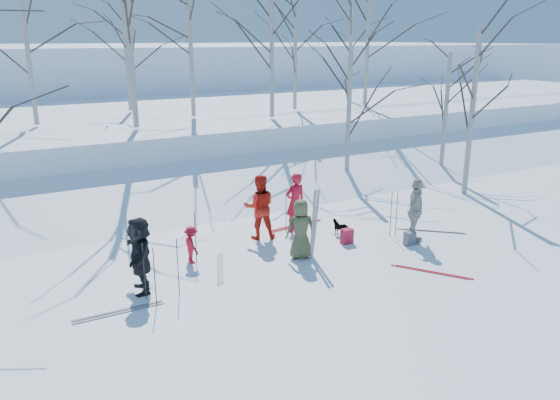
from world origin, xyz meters
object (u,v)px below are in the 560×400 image
skier_grey_west (140,255)px  backpack_dark (296,221)px  skier_red_seated (192,245)px  skier_cream_east (415,211)px  skier_red_north (295,203)px  dog (341,228)px  skier_redor_behind (259,207)px  skier_olive_center (301,229)px  backpack_grey (410,238)px  backpack_red (347,236)px

skier_grey_west → backpack_dark: 5.75m
skier_red_seated → skier_cream_east: skier_cream_east is taller
skier_red_north → dog: 1.54m
dog → skier_redor_behind: bearing=-59.7°
skier_olive_center → backpack_dark: bearing=-100.8°
skier_red_north → dog: (0.99, -0.98, -0.66)m
skier_red_north → backpack_grey: bearing=128.4°
skier_grey_west → backpack_red: size_ratio=4.22×
skier_olive_center → backpack_red: (1.69, 0.25, -0.58)m
skier_olive_center → skier_cream_east: 3.45m
backpack_grey → backpack_dark: (-2.00, 2.82, 0.01)m
skier_cream_east → dog: size_ratio=3.20×
skier_olive_center → backpack_dark: skier_olive_center is taller
skier_red_seated → skier_grey_west: size_ratio=0.55×
backpack_red → dog: bearing=68.8°
skier_red_north → backpack_grey: (2.22, -2.52, -0.71)m
skier_red_north → skier_red_seated: size_ratio=1.83×
skier_red_north → skier_grey_west: (-5.11, -1.74, -0.01)m
skier_red_seated → dog: skier_red_seated is taller
skier_olive_center → skier_red_north: bearing=-99.2°
skier_olive_center → skier_redor_behind: size_ratio=0.84×
skier_redor_behind → skier_cream_east: 4.39m
skier_grey_west → backpack_red: skier_grey_west is taller
dog → backpack_dark: (-0.77, 1.27, -0.04)m
skier_redor_behind → skier_red_seated: (-2.35, -0.76, -0.45)m
backpack_red → skier_red_north: bearing=116.0°
skier_redor_behind → backpack_grey: 4.31m
skier_olive_center → backpack_grey: 3.28m
backpack_grey → skier_olive_center: bearing=167.4°
skier_redor_behind → backpack_red: 2.61m
dog → skier_grey_west: bearing=-27.9°
skier_red_seated → backpack_grey: 6.03m
backpack_dark → backpack_grey: bearing=-54.7°
dog → skier_red_seated: bearing=-38.0°
skier_olive_center → backpack_dark: 2.48m
dog → backpack_dark: size_ratio=1.44×
skier_red_north → backpack_grey: skier_red_north is taller
skier_red_seated → skier_red_north: bearing=-81.0°
skier_olive_center → skier_red_north: size_ratio=0.88×
skier_red_seated → skier_olive_center: bearing=-115.3°
skier_redor_behind → backpack_red: bearing=161.5°
backpack_grey → backpack_dark: bearing=125.3°
skier_cream_east → dog: bearing=98.2°
skier_redor_behind → skier_cream_east: (3.65, -2.43, -0.02)m
skier_olive_center → dog: skier_olive_center is taller
skier_olive_center → skier_grey_west: 4.19m
skier_red_seated → backpack_dark: size_ratio=2.45×
skier_olive_center → skier_red_seated: size_ratio=1.62×
skier_red_north → backpack_grey: 3.44m
skier_redor_behind → skier_cream_east: skier_redor_behind is taller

